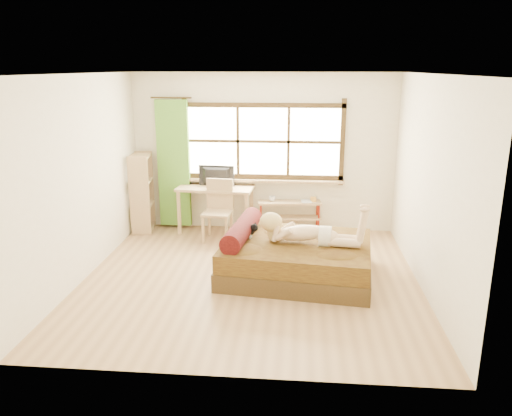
# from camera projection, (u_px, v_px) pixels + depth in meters

# --- Properties ---
(floor) EXTENTS (4.50, 4.50, 0.00)m
(floor) POSITION_uv_depth(u_px,v_px,m) (250.00, 278.00, 6.80)
(floor) COLOR #9E754C
(floor) RESTS_ON ground
(ceiling) EXTENTS (4.50, 4.50, 0.00)m
(ceiling) POSITION_uv_depth(u_px,v_px,m) (250.00, 74.00, 6.06)
(ceiling) COLOR white
(ceiling) RESTS_ON wall_back
(wall_back) EXTENTS (4.50, 0.00, 4.50)m
(wall_back) POSITION_uv_depth(u_px,v_px,m) (263.00, 153.00, 8.59)
(wall_back) COLOR silver
(wall_back) RESTS_ON floor
(wall_front) EXTENTS (4.50, 0.00, 4.50)m
(wall_front) POSITION_uv_depth(u_px,v_px,m) (224.00, 240.00, 4.28)
(wall_front) COLOR silver
(wall_front) RESTS_ON floor
(wall_left) EXTENTS (0.00, 4.50, 4.50)m
(wall_left) POSITION_uv_depth(u_px,v_px,m) (82.00, 179.00, 6.62)
(wall_left) COLOR silver
(wall_left) RESTS_ON floor
(wall_right) EXTENTS (0.00, 4.50, 4.50)m
(wall_right) POSITION_uv_depth(u_px,v_px,m) (429.00, 185.00, 6.24)
(wall_right) COLOR silver
(wall_right) RESTS_ON floor
(window) EXTENTS (2.80, 0.16, 1.46)m
(window) POSITION_uv_depth(u_px,v_px,m) (263.00, 144.00, 8.51)
(window) COLOR #FFEDBF
(window) RESTS_ON wall_back
(curtain) EXTENTS (0.55, 0.10, 2.20)m
(curtain) POSITION_uv_depth(u_px,v_px,m) (174.00, 164.00, 8.66)
(curtain) COLOR #467D22
(curtain) RESTS_ON wall_back
(bed) EXTENTS (2.16, 1.81, 0.75)m
(bed) POSITION_uv_depth(u_px,v_px,m) (293.00, 257.00, 6.84)
(bed) COLOR black
(bed) RESTS_ON floor
(woman) EXTENTS (1.42, 0.56, 0.59)m
(woman) POSITION_uv_depth(u_px,v_px,m) (309.00, 222.00, 6.62)
(woman) COLOR #D6B08A
(woman) RESTS_ON bed
(kitten) EXTENTS (0.31, 0.15, 0.24)m
(kitten) POSITION_uv_depth(u_px,v_px,m) (245.00, 230.00, 6.89)
(kitten) COLOR black
(kitten) RESTS_ON bed
(desk) EXTENTS (1.33, 0.69, 0.80)m
(desk) POSITION_uv_depth(u_px,v_px,m) (216.00, 193.00, 8.55)
(desk) COLOR tan
(desk) RESTS_ON floor
(monitor) EXTENTS (0.62, 0.13, 0.36)m
(monitor) POSITION_uv_depth(u_px,v_px,m) (216.00, 176.00, 8.52)
(monitor) COLOR black
(monitor) RESTS_ON desk
(chair) EXTENTS (0.48, 0.48, 1.00)m
(chair) POSITION_uv_depth(u_px,v_px,m) (219.00, 206.00, 8.23)
(chair) COLOR tan
(chair) RESTS_ON floor
(pipe_shelf) EXTENTS (1.11, 0.38, 0.62)m
(pipe_shelf) POSITION_uv_depth(u_px,v_px,m) (290.00, 209.00, 8.63)
(pipe_shelf) COLOR tan
(pipe_shelf) RESTS_ON floor
(cup) EXTENTS (0.12, 0.12, 0.09)m
(cup) POSITION_uv_depth(u_px,v_px,m) (272.00, 199.00, 8.61)
(cup) COLOR gray
(cup) RESTS_ON pipe_shelf
(book) EXTENTS (0.20, 0.25, 0.02)m
(book) POSITION_uv_depth(u_px,v_px,m) (301.00, 201.00, 8.58)
(book) COLOR gray
(book) RESTS_ON pipe_shelf
(bookshelf) EXTENTS (0.42, 0.63, 1.35)m
(bookshelf) POSITION_uv_depth(u_px,v_px,m) (142.00, 192.00, 8.63)
(bookshelf) COLOR tan
(bookshelf) RESTS_ON floor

